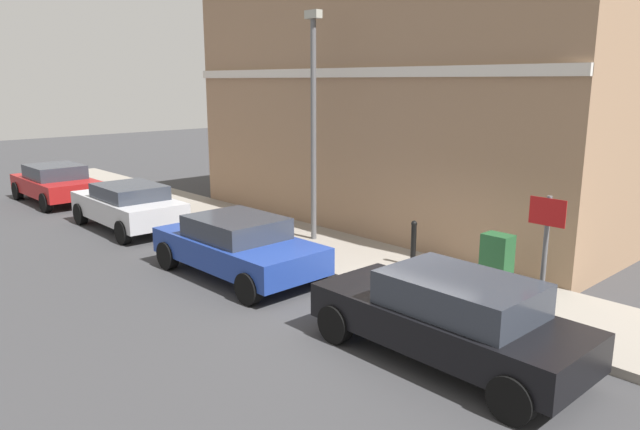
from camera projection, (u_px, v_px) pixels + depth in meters
name	position (u px, v px, depth m)	size (l,w,h in m)	color
ground	(388.00, 312.00, 11.03)	(80.00, 80.00, 0.00)	#38383A
sidewalk	(268.00, 232.00, 16.54)	(2.67, 30.00, 0.15)	gray
corner_building	(427.00, 98.00, 18.00)	(7.54, 12.97, 7.40)	#937256
car_black	(449.00, 316.00, 8.93)	(1.83, 4.30, 1.40)	black
car_blue	(238.00, 245.00, 12.91)	(2.00, 4.17, 1.33)	navy
car_silver	(128.00, 205.00, 17.03)	(1.93, 4.10, 1.33)	#B7B7BC
car_red	(56.00, 183.00, 20.81)	(1.95, 3.99, 1.33)	maroon
utility_cabinet	(496.00, 265.00, 11.60)	(0.46, 0.61, 1.15)	#1E4C28
bollard_near_cabinet	(414.00, 242.00, 13.17)	(0.14, 0.14, 1.04)	black
street_sign	(545.00, 245.00, 9.40)	(0.08, 0.60, 2.30)	#59595B
lamppost	(313.00, 117.00, 14.87)	(0.20, 0.44, 5.72)	#59595B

